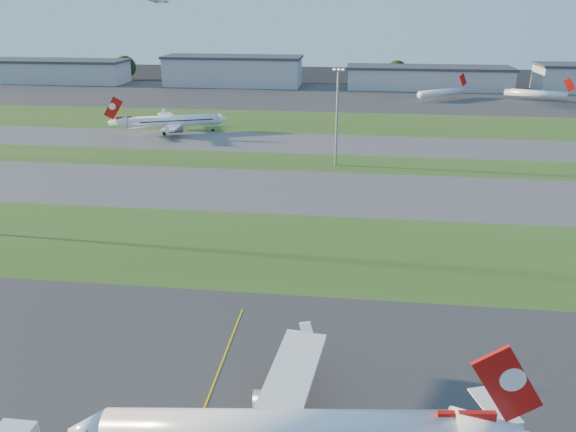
% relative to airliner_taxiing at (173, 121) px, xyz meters
% --- Properties ---
extents(grass_strip_a, '(300.00, 34.00, 0.01)m').
position_rel_airliner_taxiing_xyz_m(grass_strip_a, '(40.93, -88.79, -4.06)').
color(grass_strip_a, '#33511B').
rests_on(grass_strip_a, ground).
extents(taxiway_a, '(300.00, 32.00, 0.01)m').
position_rel_airliner_taxiing_xyz_m(taxiway_a, '(40.93, -55.79, -4.06)').
color(taxiway_a, '#515154').
rests_on(taxiway_a, ground).
extents(grass_strip_b, '(300.00, 18.00, 0.01)m').
position_rel_airliner_taxiing_xyz_m(grass_strip_b, '(40.93, -30.79, -4.06)').
color(grass_strip_b, '#33511B').
rests_on(grass_strip_b, ground).
extents(taxiway_b, '(300.00, 26.00, 0.01)m').
position_rel_airliner_taxiing_xyz_m(taxiway_b, '(40.93, -8.79, -4.06)').
color(taxiway_b, '#515154').
rests_on(taxiway_b, ground).
extents(grass_strip_c, '(300.00, 40.00, 0.01)m').
position_rel_airliner_taxiing_xyz_m(grass_strip_c, '(40.93, 24.21, -4.06)').
color(grass_strip_c, '#33511B').
rests_on(grass_strip_c, ground).
extents(apron_far, '(400.00, 80.00, 0.01)m').
position_rel_airliner_taxiing_xyz_m(apron_far, '(40.93, 84.21, -4.06)').
color(apron_far, '#333335').
rests_on(apron_far, ground).
extents(airliner_taxiing, '(35.39, 29.96, 11.56)m').
position_rel_airliner_taxiing_xyz_m(airliner_taxiing, '(0.00, 0.00, 0.00)').
color(airliner_taxiing, white).
rests_on(airliner_taxiing, ground).
extents(mini_jet_near, '(23.71, 18.84, 9.48)m').
position_rel_airliner_taxiing_xyz_m(mini_jet_near, '(98.41, 81.09, -0.78)').
color(mini_jet_near, white).
rests_on(mini_jet_near, ground).
extents(mini_jet_far, '(26.99, 13.13, 9.48)m').
position_rel_airliner_taxiing_xyz_m(mini_jet_far, '(139.52, 82.64, -0.78)').
color(mini_jet_far, white).
rests_on(mini_jet_far, ground).
extents(light_mast_centre, '(3.20, 0.70, 25.80)m').
position_rel_airliner_taxiing_xyz_m(light_mast_centre, '(55.93, -32.79, 10.75)').
color(light_mast_centre, gray).
rests_on(light_mast_centre, ground).
extents(hangar_far_west, '(91.80, 23.00, 12.20)m').
position_rel_airliner_taxiing_xyz_m(hangar_far_west, '(-109.07, 114.21, 2.08)').
color(hangar_far_west, '#929499').
rests_on(hangar_far_west, ground).
extents(hangar_west, '(71.40, 23.00, 15.20)m').
position_rel_airliner_taxiing_xyz_m(hangar_west, '(-4.07, 114.21, 3.58)').
color(hangar_west, '#929499').
rests_on(hangar_west, ground).
extents(hangar_east, '(81.60, 23.00, 11.20)m').
position_rel_airliner_taxiing_xyz_m(hangar_east, '(95.93, 114.21, 1.58)').
color(hangar_east, '#929499').
rests_on(hangar_east, ground).
extents(tree_west, '(12.10, 12.10, 13.20)m').
position_rel_airliner_taxiing_xyz_m(tree_west, '(-69.07, 129.21, 3.08)').
color(tree_west, black).
rests_on(tree_west, ground).
extents(tree_mid_west, '(9.90, 9.90, 10.80)m').
position_rel_airliner_taxiing_xyz_m(tree_mid_west, '(20.93, 125.21, 1.77)').
color(tree_mid_west, black).
rests_on(tree_mid_west, ground).
extents(tree_mid_east, '(11.55, 11.55, 12.60)m').
position_rel_airliner_taxiing_xyz_m(tree_mid_east, '(80.93, 128.21, 2.75)').
color(tree_mid_east, black).
rests_on(tree_mid_east, ground).
extents(tree_east, '(10.45, 10.45, 11.40)m').
position_rel_airliner_taxiing_xyz_m(tree_east, '(155.93, 126.21, 2.10)').
color(tree_east, black).
rests_on(tree_east, ground).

